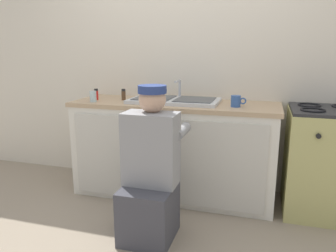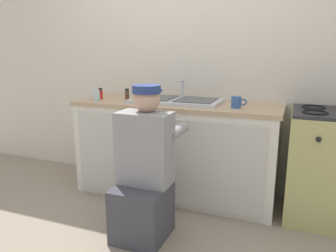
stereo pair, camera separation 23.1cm
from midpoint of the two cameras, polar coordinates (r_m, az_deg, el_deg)
ground_plane at (r=2.96m, az=-2.87°, el=-13.83°), size 12.00×12.00×0.00m
back_wall at (r=3.26m, az=0.75°, el=11.53°), size 6.00×0.10×2.50m
counter_cabinet at (r=3.06m, az=-1.14°, el=-4.40°), size 1.82×0.62×0.84m
countertop at (r=2.96m, az=-1.13°, el=3.78°), size 1.86×0.62×0.04m
sink_double_basin at (r=2.96m, az=-1.12°, el=4.51°), size 0.80×0.44×0.19m
stove_range at (r=2.95m, az=23.39°, el=-5.68°), size 0.59×0.62×0.90m
plumber_person at (r=2.37m, az=-5.91°, el=-8.77°), size 0.42×0.61×1.10m
spice_bottle_red at (r=3.20m, az=-14.44°, el=5.33°), size 0.04×0.04×0.10m
coffee_mug at (r=2.74m, az=9.44°, el=4.26°), size 0.13×0.08×0.09m
water_glass at (r=3.08m, az=-15.04°, el=4.98°), size 0.06×0.06×0.10m
spice_bottle_pepper at (r=3.13m, az=-9.86°, el=5.38°), size 0.04×0.04×0.10m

